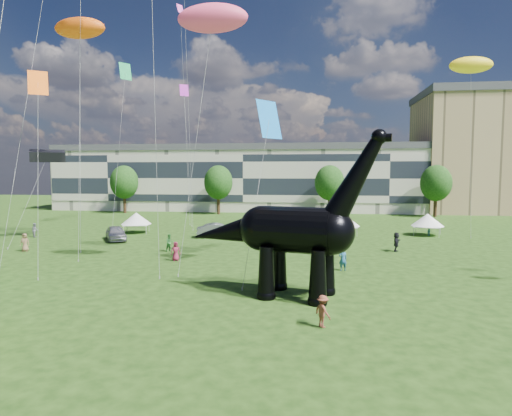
# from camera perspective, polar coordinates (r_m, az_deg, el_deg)

# --- Properties ---
(ground) EXTENTS (220.00, 220.00, 0.00)m
(ground) POSITION_cam_1_polar(r_m,az_deg,el_deg) (25.10, -3.66, -12.99)
(ground) COLOR #16330C
(ground) RESTS_ON ground
(terrace_row) EXTENTS (78.00, 11.00, 12.00)m
(terrace_row) POSITION_cam_1_polar(r_m,az_deg,el_deg) (86.39, -1.18, 3.69)
(terrace_row) COLOR beige
(terrace_row) RESTS_ON ground
(apartment_block) EXTENTS (28.00, 18.00, 22.00)m
(apartment_block) POSITION_cam_1_polar(r_m,az_deg,el_deg) (95.37, 29.18, 6.20)
(apartment_block) COLOR tan
(apartment_block) RESTS_ON ground
(tree_far_left) EXTENTS (5.20, 5.20, 9.44)m
(tree_far_left) POSITION_cam_1_polar(r_m,az_deg,el_deg) (83.91, -17.17, 3.65)
(tree_far_left) COLOR #382314
(tree_far_left) RESTS_ON ground
(tree_mid_left) EXTENTS (5.20, 5.20, 9.44)m
(tree_mid_left) POSITION_cam_1_polar(r_m,az_deg,el_deg) (78.24, -5.04, 3.78)
(tree_mid_left) COLOR #382314
(tree_mid_left) RESTS_ON ground
(tree_mid_right) EXTENTS (5.20, 5.20, 9.44)m
(tree_mid_right) POSITION_cam_1_polar(r_m,az_deg,el_deg) (76.56, 9.78, 3.70)
(tree_mid_right) COLOR #382314
(tree_mid_right) RESTS_ON ground
(tree_far_right) EXTENTS (5.20, 5.20, 9.44)m
(tree_far_right) POSITION_cam_1_polar(r_m,az_deg,el_deg) (79.44, 22.89, 3.43)
(tree_far_right) COLOR #382314
(tree_far_right) RESTS_ON ground
(dinosaur_sculpture) EXTENTS (12.79, 5.14, 10.47)m
(dinosaur_sculpture) POSITION_cam_1_polar(r_m,az_deg,el_deg) (26.48, 4.37, -3.27)
(dinosaur_sculpture) COLOR black
(dinosaur_sculpture) RESTS_ON ground
(car_silver) EXTENTS (4.23, 5.17, 1.66)m
(car_silver) POSITION_cam_1_polar(r_m,az_deg,el_deg) (50.65, -18.18, -3.20)
(car_silver) COLOR #ADACB1
(car_silver) RESTS_ON ground
(car_grey) EXTENTS (5.32, 2.66, 1.67)m
(car_grey) POSITION_cam_1_polar(r_m,az_deg,el_deg) (50.40, -5.00, -3.00)
(car_grey) COLOR slate
(car_grey) RESTS_ON ground
(car_white) EXTENTS (6.55, 4.45, 1.67)m
(car_white) POSITION_cam_1_polar(r_m,az_deg,el_deg) (49.82, 6.88, -3.11)
(car_white) COLOR silver
(car_white) RESTS_ON ground
(car_dark) EXTENTS (1.95, 4.76, 1.38)m
(car_dark) POSITION_cam_1_polar(r_m,az_deg,el_deg) (45.82, 5.29, -3.98)
(car_dark) COLOR #595960
(car_dark) RESTS_ON ground
(gazebo_near) EXTENTS (3.57, 3.57, 2.47)m
(gazebo_near) POSITION_cam_1_polar(r_m,az_deg,el_deg) (53.52, 11.81, -1.66)
(gazebo_near) COLOR white
(gazebo_near) RESTS_ON ground
(gazebo_far) EXTENTS (4.83, 4.83, 2.66)m
(gazebo_far) POSITION_cam_1_polar(r_m,az_deg,el_deg) (55.81, 21.90, -1.51)
(gazebo_far) COLOR white
(gazebo_far) RESTS_ON ground
(gazebo_left) EXTENTS (4.53, 4.53, 2.60)m
(gazebo_left) POSITION_cam_1_polar(r_m,az_deg,el_deg) (55.96, -15.68, -1.37)
(gazebo_left) COLOR white
(gazebo_left) RESTS_ON ground
(visitors) EXTENTS (47.50, 33.55, 1.87)m
(visitors) POSITION_cam_1_polar(r_m,az_deg,el_deg) (40.52, -2.59, -4.85)
(visitors) COLOR gray
(visitors) RESTS_ON ground
(kites) EXTENTS (58.00, 45.24, 28.22)m
(kites) POSITION_cam_1_polar(r_m,az_deg,el_deg) (44.03, -3.94, 21.90)
(kites) COLOR red
(kites) RESTS_ON ground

